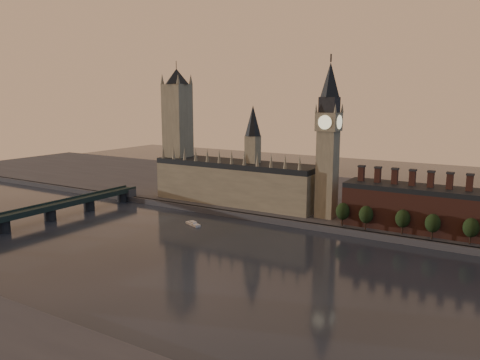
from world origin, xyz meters
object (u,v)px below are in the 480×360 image
Objects in this scene: victoria_tower at (178,128)px; big_ben at (328,139)px; westminster_bridge at (24,216)px; river_boat at (193,224)px.

victoria_tower is 1.01× the size of big_ben.
victoria_tower is at bearing 73.44° from westminster_bridge.
westminster_bridge is at bearing -123.98° from river_boat.
victoria_tower is 99.31m from river_boat.
westminster_bridge is (-35.00, -117.70, -51.65)m from victoria_tower.
victoria_tower is 7.99× the size of river_boat.
river_boat is at bearing -44.88° from victoria_tower.
big_ben is 205.83m from westminster_bridge.
big_ben is at bearing 34.33° from westminster_bridge.
big_ben reaches higher than westminster_bridge.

